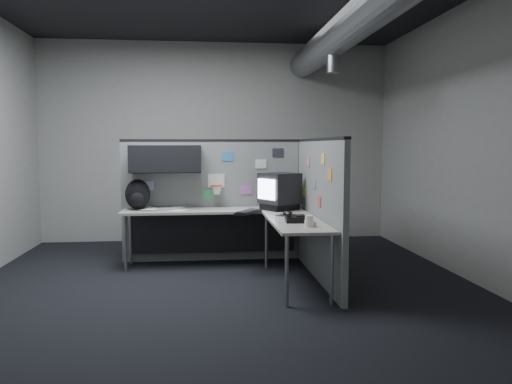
{
  "coord_description": "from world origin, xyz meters",
  "views": [
    {
      "loc": [
        -0.23,
        -5.39,
        1.54
      ],
      "look_at": [
        0.39,
        0.35,
        1.01
      ],
      "focal_mm": 35.0,
      "sensor_mm": 36.0,
      "label": 1
    }
  ],
  "objects": [
    {
      "name": "partition_back",
      "position": [
        -0.25,
        1.23,
        1.0
      ],
      "size": [
        2.44,
        0.42,
        1.63
      ],
      "color": "slate",
      "rests_on": "ground"
    },
    {
      "name": "backpack",
      "position": [
        -1.06,
        1.06,
        0.92
      ],
      "size": [
        0.37,
        0.35,
        0.39
      ],
      "rotation": [
        0.0,
        0.0,
        -0.26
      ],
      "color": "black",
      "rests_on": "desk"
    },
    {
      "name": "partition_right",
      "position": [
        1.1,
        0.22,
        0.82
      ],
      "size": [
        0.07,
        2.23,
        1.63
      ],
      "color": "slate",
      "rests_on": "ground"
    },
    {
      "name": "phone",
      "position": [
        0.74,
        -0.18,
        0.77
      ],
      "size": [
        0.22,
        0.23,
        0.1
      ],
      "rotation": [
        0.0,
        0.0,
        -0.25
      ],
      "color": "black",
      "rests_on": "desk"
    },
    {
      "name": "room",
      "position": [
        0.56,
        0.0,
        2.1
      ],
      "size": [
        5.62,
        5.62,
        3.22
      ],
      "color": "black",
      "rests_on": "ground"
    },
    {
      "name": "cup",
      "position": [
        0.83,
        -0.52,
        0.79
      ],
      "size": [
        0.1,
        0.1,
        0.12
      ],
      "primitive_type": "cylinder",
      "rotation": [
        0.0,
        0.0,
        -0.22
      ],
      "color": "beige",
      "rests_on": "desk"
    },
    {
      "name": "bottles",
      "position": [
        0.86,
        -0.43,
        0.76
      ],
      "size": [
        0.12,
        0.16,
        0.08
      ],
      "rotation": [
        0.0,
        0.0,
        -0.15
      ],
      "color": "silver",
      "rests_on": "desk"
    },
    {
      "name": "keyboard",
      "position": [
        0.31,
        0.54,
        0.75
      ],
      "size": [
        0.37,
        0.45,
        0.04
      ],
      "rotation": [
        0.0,
        0.0,
        0.22
      ],
      "color": "black",
      "rests_on": "desk"
    },
    {
      "name": "desk",
      "position": [
        0.15,
        0.7,
        0.61
      ],
      "size": [
        2.31,
        2.11,
        0.73
      ],
      "color": "#9D998E",
      "rests_on": "ground"
    },
    {
      "name": "mouse",
      "position": [
        0.76,
        0.33,
        0.75
      ],
      "size": [
        0.3,
        0.31,
        0.05
      ],
      "rotation": [
        0.0,
        0.0,
        0.09
      ],
      "color": "black",
      "rests_on": "desk"
    },
    {
      "name": "papers",
      "position": [
        -0.78,
        1.1,
        0.74
      ],
      "size": [
        0.72,
        0.59,
        0.02
      ],
      "rotation": [
        0.0,
        0.0,
        -0.27
      ],
      "color": "white",
      "rests_on": "desk"
    },
    {
      "name": "monitor",
      "position": [
        0.74,
        0.87,
        0.97
      ],
      "size": [
        0.56,
        0.56,
        0.47
      ],
      "rotation": [
        0.0,
        0.0,
        -0.23
      ],
      "color": "black",
      "rests_on": "desk"
    }
  ]
}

